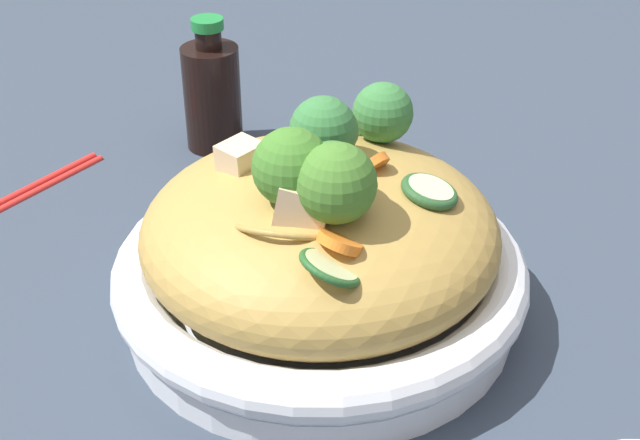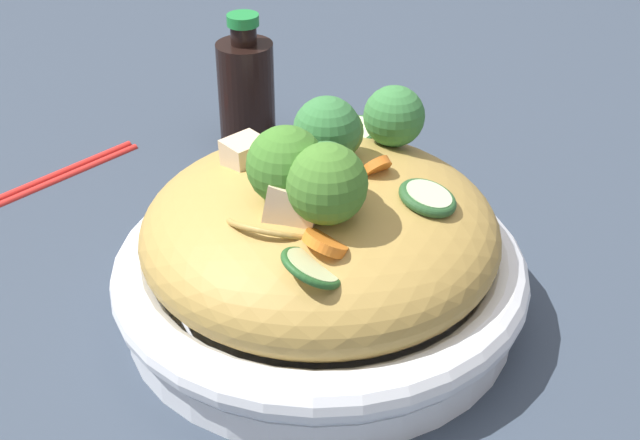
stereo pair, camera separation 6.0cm
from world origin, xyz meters
name	(u,v)px [view 2 (the right image)]	position (x,y,z in m)	size (l,w,h in m)	color
ground_plane	(320,310)	(0.00, 0.00, 0.00)	(3.00, 3.00, 0.00)	#313C4A
serving_bowl	(320,280)	(0.00, 0.00, 0.03)	(0.29, 0.29, 0.05)	white
noodle_heap	(320,231)	(0.00, 0.00, 0.07)	(0.25, 0.25, 0.09)	#AB8842
broccoli_florets	(330,154)	(0.00, -0.01, 0.13)	(0.16, 0.15, 0.07)	#8DAE6A
carrot_coins	(303,177)	(-0.01, 0.00, 0.11)	(0.10, 0.15, 0.03)	orange
zucchini_slices	(373,198)	(0.03, -0.03, 0.11)	(0.14, 0.19, 0.03)	beige
chicken_chunks	(284,178)	(-0.03, 0.00, 0.12)	(0.06, 0.12, 0.03)	beige
soy_sauce_bottle	(246,89)	(0.03, 0.28, 0.05)	(0.05, 0.05, 0.13)	black
chopsticks_pair	(32,185)	(-0.18, 0.26, 0.00)	(0.21, 0.11, 0.01)	red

